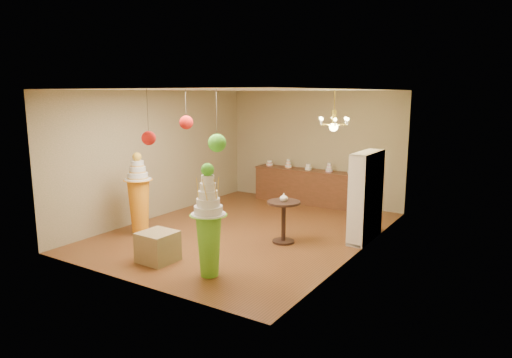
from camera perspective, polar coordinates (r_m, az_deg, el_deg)
The scene contains 17 objects.
floor at distance 9.93m, azimuth -1.12°, elevation -6.50°, with size 6.50×6.50×0.00m, color brown.
ceiling at distance 9.49m, azimuth -1.19°, elevation 11.08°, with size 6.50×6.50×0.00m, color white.
wall_back at distance 12.41m, azimuth 7.16°, elevation 3.97°, with size 5.00×0.04×3.00m, color gray.
wall_front at distance 7.15m, azimuth -15.65°, elevation -1.28°, with size 5.00×0.04×3.00m, color gray.
wall_left at distance 11.16m, azimuth -11.95°, elevation 3.07°, with size 0.04×6.50×3.00m, color gray.
wall_right at distance 8.49m, azimuth 13.07°, elevation 0.69°, with size 0.04×6.50×3.00m, color gray.
pedestal_green at distance 7.40m, azimuth -5.93°, elevation -6.40°, with size 0.59×0.59×1.86m.
pedestal_orange at distance 9.80m, azimuth -14.41°, elevation -2.63°, with size 0.58×0.58×1.74m.
burlap_riser at distance 8.31m, azimuth -12.17°, elevation -8.28°, with size 0.59×0.59×0.54m, color olive.
sideboard at distance 12.32m, azimuth 6.50°, elevation -0.88°, with size 3.04×0.54×1.16m.
shelving_unit at distance 9.40m, azimuth 13.61°, elevation -2.10°, with size 0.33×1.20×1.80m.
round_table at distance 9.05m, azimuth 3.47°, elevation -4.64°, with size 0.85×0.85×0.84m.
vase at distance 8.96m, azimuth 3.49°, elevation -2.29°, with size 0.16×0.16×0.16m, color beige.
pom_red_left at distance 7.72m, azimuth -8.72°, elevation 7.01°, with size 0.23×0.23×0.66m.
pom_green_mid at distance 7.44m, azimuth -4.89°, elevation 4.51°, with size 0.30×0.30×1.01m.
pom_red_right at distance 7.14m, azimuth -13.27°, elevation 5.01°, with size 0.22×0.22×0.85m.
chandelier at distance 9.54m, azimuth 9.69°, elevation 6.74°, with size 0.70×0.70×0.85m.
Camera 1 is at (5.23, -7.91, 2.93)m, focal length 32.00 mm.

